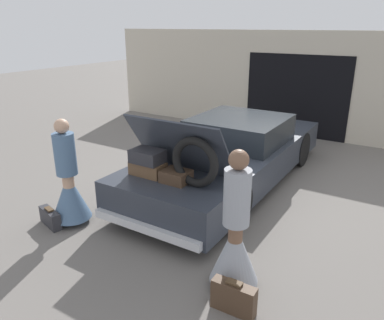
{
  "coord_description": "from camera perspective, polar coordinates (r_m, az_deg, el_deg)",
  "views": [
    {
      "loc": [
        2.95,
        -6.21,
        2.94
      ],
      "look_at": [
        0.0,
        -1.46,
        0.91
      ],
      "focal_mm": 35.0,
      "sensor_mm": 36.0,
      "label": 1
    }
  ],
  "objects": [
    {
      "name": "ground_plane",
      "position": [
        7.48,
        5.93,
        -3.27
      ],
      "size": [
        40.0,
        40.0,
        0.0
      ],
      "primitive_type": "plane",
      "color": "slate"
    },
    {
      "name": "garage_wall_back",
      "position": [
        10.7,
        15.8,
        10.94
      ],
      "size": [
        12.0,
        0.14,
        2.8
      ],
      "color": "beige",
      "rests_on": "ground_plane"
    },
    {
      "name": "car",
      "position": [
        7.27,
        6.08,
        0.87
      ],
      "size": [
        1.95,
        5.41,
        1.68
      ],
      "color": "#2D333D",
      "rests_on": "ground_plane"
    },
    {
      "name": "person_left",
      "position": [
        6.04,
        -18.24,
        -3.92
      ],
      "size": [
        0.6,
        0.6,
        1.66
      ],
      "rotation": [
        0.0,
        0.0,
        -1.66
      ],
      "color": "tan",
      "rests_on": "ground_plane"
    },
    {
      "name": "person_right",
      "position": [
        4.39,
        6.59,
        -12.09
      ],
      "size": [
        0.57,
        0.57,
        1.71
      ],
      "rotation": [
        0.0,
        0.0,
        1.77
      ],
      "color": "brown",
      "rests_on": "ground_plane"
    },
    {
      "name": "suitcase_beside_left_person",
      "position": [
        6.22,
        -20.79,
        -8.23
      ],
      "size": [
        0.52,
        0.27,
        0.29
      ],
      "color": "#2D2D33",
      "rests_on": "ground_plane"
    },
    {
      "name": "suitcase_beside_right_person",
      "position": [
        4.3,
        6.36,
        -20.12
      ],
      "size": [
        0.49,
        0.15,
        0.38
      ],
      "color": "#473323",
      "rests_on": "ground_plane"
    }
  ]
}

